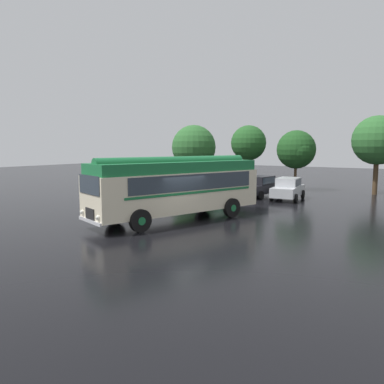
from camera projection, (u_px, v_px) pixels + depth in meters
name	position (u px, v px, depth m)	size (l,w,h in m)	color
ground_plane	(177.00, 224.00, 19.51)	(120.00, 120.00, 0.00)	black
vintage_bus	(177.00, 186.00, 20.32)	(5.59, 10.34, 3.49)	beige
car_near_left	(228.00, 185.00, 31.36)	(2.33, 4.37, 1.66)	#144C28
car_mid_left	(260.00, 186.00, 30.03)	(2.35, 4.38, 1.66)	black
car_mid_right	(288.00, 189.00, 28.38)	(2.25, 4.34, 1.66)	#B7BABF
tree_far_left	(193.00, 147.00, 39.71)	(4.67, 4.67, 6.29)	#4C3823
tree_left_of_centre	(249.00, 142.00, 36.91)	(3.46, 3.46, 6.10)	#4C3823
tree_centre	(297.00, 150.00, 33.90)	(3.50, 3.50, 5.50)	#4C3823
tree_right_of_centre	(376.00, 140.00, 31.05)	(4.08, 4.08, 6.58)	#4C3823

